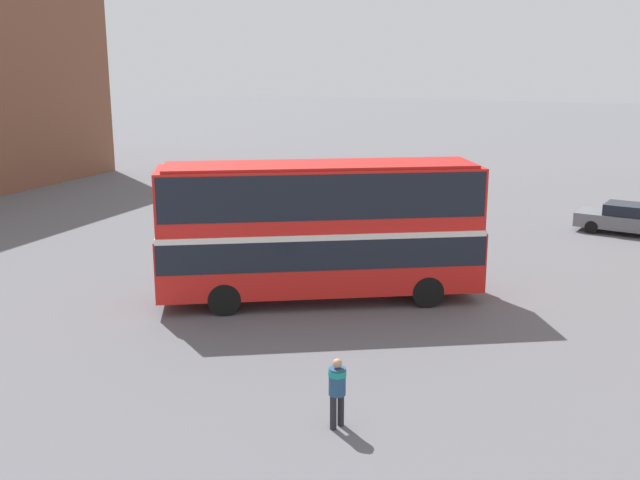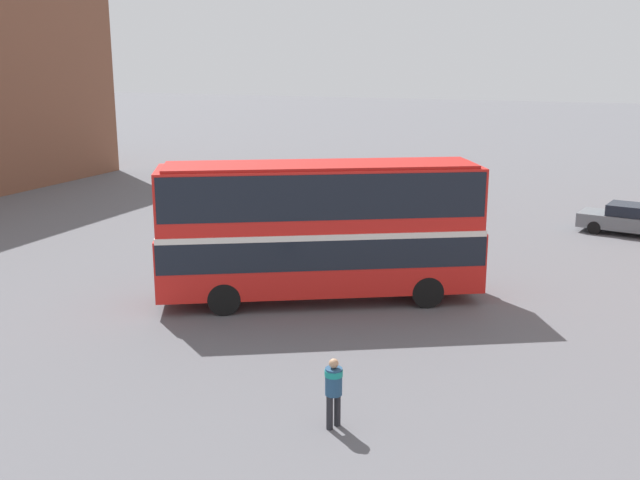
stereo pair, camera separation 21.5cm
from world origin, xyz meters
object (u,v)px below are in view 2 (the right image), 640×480
object	(u,v)px
parked_car_kerb_near	(426,194)
no_entry_sign	(171,225)
double_decker_bus	(320,223)
parked_car_kerb_far	(631,219)
pedestrian_foreground	(334,386)

from	to	relation	value
parked_car_kerb_near	no_entry_sign	world-z (taller)	no_entry_sign
no_entry_sign	double_decker_bus	bearing A→B (deg)	-11.50
parked_car_kerb_far	no_entry_sign	bearing A→B (deg)	49.05
pedestrian_foreground	no_entry_sign	size ratio (longest dim) A/B	0.61
parked_car_kerb_near	no_entry_sign	distance (m)	16.79
double_decker_bus	parked_car_kerb_near	world-z (taller)	double_decker_bus
pedestrian_foreground	parked_car_kerb_near	xyz separation A→B (m)	(-4.14, 25.22, -0.23)
no_entry_sign	parked_car_kerb_near	bearing A→B (deg)	67.79
parked_car_kerb_near	parked_car_kerb_far	size ratio (longest dim) A/B	0.89
parked_car_kerb_near	parked_car_kerb_far	bearing A→B (deg)	157.16
pedestrian_foreground	no_entry_sign	world-z (taller)	no_entry_sign
double_decker_bus	pedestrian_foreground	world-z (taller)	double_decker_bus
double_decker_bus	parked_car_kerb_far	distance (m)	17.67
parked_car_kerb_near	no_entry_sign	xyz separation A→B (m)	(-6.34, -15.52, 1.01)
pedestrian_foreground	no_entry_sign	xyz separation A→B (m)	(-10.47, 9.70, 0.78)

